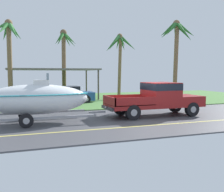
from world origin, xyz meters
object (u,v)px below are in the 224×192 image
at_px(parked_sedan_near, 65,95).
at_px(palm_tree_near_left, 119,47).
at_px(carport_awning, 53,70).
at_px(palm_tree_mid, 9,41).
at_px(palm_tree_near_right, 176,39).
at_px(palm_tree_far_left, 64,49).
at_px(boat_on_trailer, 36,99).
at_px(pickup_truck_towing, 160,97).

xyz_separation_m(parked_sedan_near, palm_tree_near_left, (5.42, 1.64, 4.15)).
relative_size(carport_awning, palm_tree_mid, 1.20).
distance_m(palm_tree_near_right, palm_tree_far_left, 11.75).
bearing_deg(palm_tree_near_right, palm_tree_far_left, 128.14).
bearing_deg(parked_sedan_near, palm_tree_near_left, 16.81).
distance_m(parked_sedan_near, palm_tree_near_right, 9.97).
height_order(palm_tree_near_right, palm_tree_far_left, palm_tree_far_left).
bearing_deg(palm_tree_near_right, palm_tree_mid, 161.34).
xyz_separation_m(palm_tree_near_right, palm_tree_mid, (-12.42, 4.19, -0.23)).
xyz_separation_m(palm_tree_mid, palm_tree_far_left, (5.17, 5.04, 0.01)).
relative_size(palm_tree_near_left, palm_tree_mid, 0.92).
bearing_deg(carport_awning, parked_sedan_near, -81.04).
xyz_separation_m(carport_awning, palm_tree_far_left, (1.53, 2.60, 2.18)).
bearing_deg(boat_on_trailer, palm_tree_far_left, 74.74).
bearing_deg(carport_awning, palm_tree_near_right, -37.08).
relative_size(palm_tree_near_left, palm_tree_near_right, 0.92).
distance_m(parked_sedan_near, palm_tree_far_left, 7.33).
distance_m(pickup_truck_towing, palm_tree_near_right, 7.74).
bearing_deg(pickup_truck_towing, palm_tree_near_left, 81.89).
bearing_deg(palm_tree_near_right, boat_on_trailer, -155.79).
relative_size(parked_sedan_near, palm_tree_near_right, 0.68).
height_order(parked_sedan_near, palm_tree_near_right, palm_tree_near_right).
relative_size(palm_tree_mid, palm_tree_far_left, 0.96).
bearing_deg(palm_tree_far_left, pickup_truck_towing, -78.17).
xyz_separation_m(palm_tree_near_left, palm_tree_near_right, (2.85, -4.98, 0.30)).
bearing_deg(boat_on_trailer, palm_tree_near_right, 24.21).
distance_m(pickup_truck_towing, parked_sedan_near, 9.27).
bearing_deg(pickup_truck_towing, carport_awning, 111.19).
relative_size(boat_on_trailer, palm_tree_near_left, 1.05).
height_order(carport_awning, palm_tree_near_left, palm_tree_near_left).
height_order(boat_on_trailer, palm_tree_mid, palm_tree_mid).
bearing_deg(palm_tree_mid, boat_on_trailer, -82.10).
relative_size(palm_tree_near_right, palm_tree_far_left, 0.96).
distance_m(carport_awning, palm_tree_near_right, 11.27).
xyz_separation_m(palm_tree_near_left, palm_tree_far_left, (-4.41, 4.25, 0.08)).
bearing_deg(carport_awning, pickup_truck_towing, -68.81).
bearing_deg(carport_awning, palm_tree_near_left, -15.55).
height_order(pickup_truck_towing, carport_awning, carport_awning).
xyz_separation_m(pickup_truck_towing, parked_sedan_near, (-4.00, 8.36, -0.38)).
relative_size(parked_sedan_near, carport_awning, 0.57).
relative_size(boat_on_trailer, palm_tree_far_left, 0.93).
bearing_deg(parked_sedan_near, carport_awning, 98.96).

